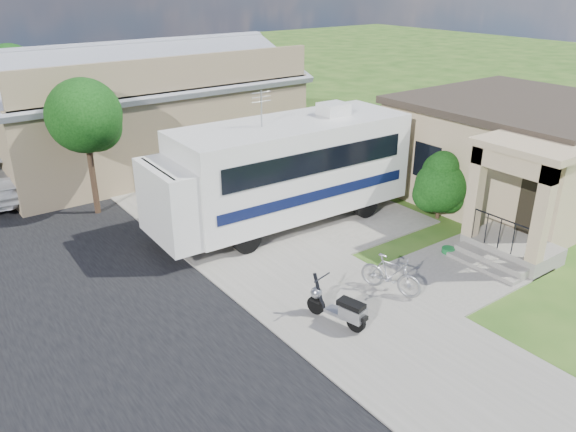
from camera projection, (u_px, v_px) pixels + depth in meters
ground at (360, 288)px, 14.64m from camera, size 120.00×120.00×0.00m
sidewalk_slab at (161, 187)px, 21.47m from camera, size 4.00×80.00×0.06m
driveway_slab at (301, 218)px, 18.77m from camera, size 7.00×6.00×0.05m
walk_slab at (465, 269)px, 15.53m from camera, size 4.00×3.00×0.05m
house at (519, 151)px, 19.83m from camera, size 9.47×7.80×3.54m
warehouse at (140, 114)px, 24.17m from camera, size 12.50×8.40×5.04m
street_tree_a at (87, 119)px, 18.02m from camera, size 2.44×2.40×4.58m
street_tree_b at (14, 73)px, 25.36m from camera, size 2.44×2.40×4.73m
motorhome at (283, 169)px, 17.70m from camera, size 8.60×2.99×4.37m
shrub at (441, 184)px, 18.43m from camera, size 1.89×1.81×2.32m
scooter at (340, 308)px, 12.87m from camera, size 0.73×1.62×1.07m
bicycle at (390, 276)px, 14.18m from camera, size 0.97×1.72×1.00m
pickup_truck at (1, 172)px, 20.71m from camera, size 3.77×6.29×1.63m
garden_hose at (448, 251)px, 16.37m from camera, size 0.38×0.38×0.17m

